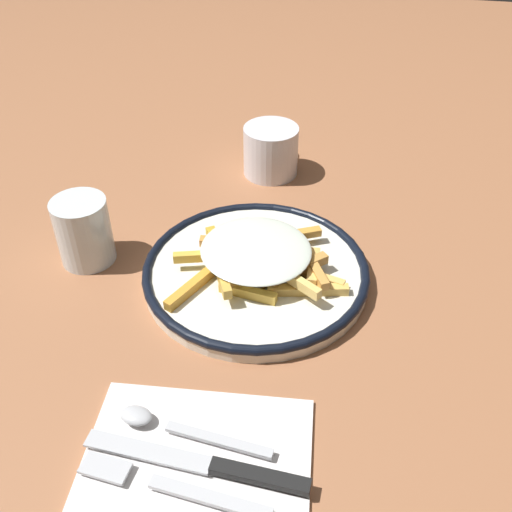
{
  "coord_description": "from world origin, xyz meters",
  "views": [
    {
      "loc": [
        -0.54,
        -0.1,
        0.48
      ],
      "look_at": [
        0.0,
        0.0,
        0.04
      ],
      "focal_mm": 41.19,
      "sensor_mm": 36.0,
      "label": 1
    }
  ],
  "objects_px": {
    "water_glass": "(84,230)",
    "fries_heap": "(258,258)",
    "plate": "(256,272)",
    "knife": "(215,466)",
    "napkin": "(195,466)",
    "spoon": "(168,425)",
    "fork": "(173,487)",
    "coffee_mug": "(271,150)"
  },
  "relations": [
    {
      "from": "fries_heap",
      "to": "water_glass",
      "type": "distance_m",
      "value": 0.23
    },
    {
      "from": "coffee_mug",
      "to": "napkin",
      "type": "bearing_deg",
      "value": -177.77
    },
    {
      "from": "knife",
      "to": "coffee_mug",
      "type": "distance_m",
      "value": 0.53
    },
    {
      "from": "napkin",
      "to": "spoon",
      "type": "relative_size",
      "value": 1.36
    },
    {
      "from": "knife",
      "to": "napkin",
      "type": "bearing_deg",
      "value": 86.58
    },
    {
      "from": "napkin",
      "to": "knife",
      "type": "height_order",
      "value": "knife"
    },
    {
      "from": "plate",
      "to": "fork",
      "type": "bearing_deg",
      "value": 176.63
    },
    {
      "from": "plate",
      "to": "water_glass",
      "type": "distance_m",
      "value": 0.22
    },
    {
      "from": "fries_heap",
      "to": "fork",
      "type": "bearing_deg",
      "value": 175.82
    },
    {
      "from": "fork",
      "to": "knife",
      "type": "relative_size",
      "value": 0.84
    },
    {
      "from": "fries_heap",
      "to": "fork",
      "type": "xyz_separation_m",
      "value": [
        -0.29,
        0.02,
        -0.03
      ]
    },
    {
      "from": "spoon",
      "to": "water_glass",
      "type": "distance_m",
      "value": 0.3
    },
    {
      "from": "plate",
      "to": "spoon",
      "type": "relative_size",
      "value": 1.83
    },
    {
      "from": "plate",
      "to": "water_glass",
      "type": "relative_size",
      "value": 3.2
    },
    {
      "from": "napkin",
      "to": "water_glass",
      "type": "distance_m",
      "value": 0.35
    },
    {
      "from": "fork",
      "to": "napkin",
      "type": "bearing_deg",
      "value": -24.42
    },
    {
      "from": "plate",
      "to": "coffee_mug",
      "type": "height_order",
      "value": "coffee_mug"
    },
    {
      "from": "fries_heap",
      "to": "fork",
      "type": "relative_size",
      "value": 1.22
    },
    {
      "from": "water_glass",
      "to": "fries_heap",
      "type": "bearing_deg",
      "value": -91.5
    },
    {
      "from": "knife",
      "to": "coffee_mug",
      "type": "height_order",
      "value": "coffee_mug"
    },
    {
      "from": "spoon",
      "to": "water_glass",
      "type": "xyz_separation_m",
      "value": [
        0.24,
        0.18,
        0.03
      ]
    },
    {
      "from": "knife",
      "to": "plate",
      "type": "bearing_deg",
      "value": 2.93
    },
    {
      "from": "fries_heap",
      "to": "knife",
      "type": "height_order",
      "value": "fries_heap"
    },
    {
      "from": "plate",
      "to": "fork",
      "type": "distance_m",
      "value": 0.29
    },
    {
      "from": "fork",
      "to": "water_glass",
      "type": "distance_m",
      "value": 0.36
    },
    {
      "from": "fork",
      "to": "plate",
      "type": "bearing_deg",
      "value": -3.37
    },
    {
      "from": "fries_heap",
      "to": "water_glass",
      "type": "xyz_separation_m",
      "value": [
        0.01,
        0.23,
        0.01
      ]
    },
    {
      "from": "spoon",
      "to": "water_glass",
      "type": "height_order",
      "value": "water_glass"
    },
    {
      "from": "fork",
      "to": "water_glass",
      "type": "bearing_deg",
      "value": 34.68
    },
    {
      "from": "spoon",
      "to": "fork",
      "type": "bearing_deg",
      "value": -158.98
    },
    {
      "from": "fork",
      "to": "coffee_mug",
      "type": "distance_m",
      "value": 0.55
    },
    {
      "from": "coffee_mug",
      "to": "plate",
      "type": "bearing_deg",
      "value": -174.36
    },
    {
      "from": "fries_heap",
      "to": "spoon",
      "type": "distance_m",
      "value": 0.24
    },
    {
      "from": "plate",
      "to": "fries_heap",
      "type": "xyz_separation_m",
      "value": [
        -0.0,
        -0.0,
        0.03
      ]
    },
    {
      "from": "napkin",
      "to": "coffee_mug",
      "type": "bearing_deg",
      "value": 2.23
    },
    {
      "from": "fork",
      "to": "spoon",
      "type": "distance_m",
      "value": 0.06
    },
    {
      "from": "knife",
      "to": "water_glass",
      "type": "relative_size",
      "value": 2.4
    },
    {
      "from": "napkin",
      "to": "spoon",
      "type": "height_order",
      "value": "spoon"
    },
    {
      "from": "spoon",
      "to": "knife",
      "type": "bearing_deg",
      "value": -121.66
    },
    {
      "from": "plate",
      "to": "knife",
      "type": "xyz_separation_m",
      "value": [
        -0.27,
        -0.01,
        -0.0
      ]
    },
    {
      "from": "water_glass",
      "to": "coffee_mug",
      "type": "bearing_deg",
      "value": -37.26
    },
    {
      "from": "water_glass",
      "to": "coffee_mug",
      "type": "xyz_separation_m",
      "value": [
        0.26,
        -0.2,
        -0.01
      ]
    }
  ]
}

